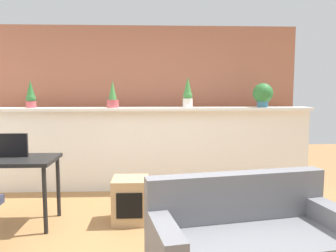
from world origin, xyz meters
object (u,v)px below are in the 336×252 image
potted_plant_1 (113,96)px  tv_monitor (10,145)px  side_cube_shelf (131,200)px  potted_plant_0 (31,96)px  potted_plant_3 (263,94)px  desk (4,166)px  couch (250,245)px  potted_plant_2 (188,94)px

potted_plant_1 → tv_monitor: potted_plant_1 is taller
tv_monitor → side_cube_shelf: 1.47m
potted_plant_1 → potted_plant_0: bearing=178.9°
potted_plant_3 → side_cube_shelf: bearing=-147.1°
desk → couch: 2.68m
potted_plant_3 → desk: (-3.24, -1.25, -0.76)m
potted_plant_0 → potted_plant_1: bearing=-1.1°
potted_plant_3 → potted_plant_0: bearing=179.9°
potted_plant_1 → tv_monitor: size_ratio=1.02×
tv_monitor → couch: bearing=-28.6°
potted_plant_3 → couch: size_ratio=0.21×
potted_plant_2 → potted_plant_3: potted_plant_2 is taller
potted_plant_2 → tv_monitor: size_ratio=1.16×
potted_plant_0 → desk: (0.13, -1.26, -0.74)m
side_cube_shelf → desk: bearing=-178.2°
potted_plant_1 → potted_plant_3: size_ratio=1.11×
potted_plant_2 → potted_plant_3: 1.11m
side_cube_shelf → couch: bearing=-50.8°
side_cube_shelf → potted_plant_1: bearing=105.0°
potted_plant_0 → desk: 1.47m
potted_plant_3 → desk: potted_plant_3 is taller
potted_plant_2 → side_cube_shelf: 1.85m
desk → side_cube_shelf: size_ratio=2.20×
side_cube_shelf → couch: (1.01, -1.24, 0.03)m
desk → couch: bearing=-26.8°
potted_plant_0 → tv_monitor: (0.16, -1.18, -0.52)m
couch → potted_plant_0: bearing=135.5°
potted_plant_2 → potted_plant_3: size_ratio=1.27×
potted_plant_2 → couch: size_ratio=0.27×
potted_plant_3 → desk: size_ratio=0.32×
potted_plant_1 → desk: potted_plant_1 is taller
potted_plant_0 → tv_monitor: potted_plant_0 is taller
potted_plant_0 → couch: size_ratio=0.24×
potted_plant_1 → side_cube_shelf: potted_plant_1 is taller
potted_plant_1 → couch: 2.99m
potted_plant_0 → potted_plant_1: potted_plant_0 is taller
tv_monitor → potted_plant_0: bearing=97.9°
side_cube_shelf → potted_plant_2: bearing=57.6°
tv_monitor → couch: 2.73m
desk → side_cube_shelf: 1.42m
couch → potted_plant_3: bearing=70.5°
tv_monitor → side_cube_shelf: (1.33, -0.04, -0.63)m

